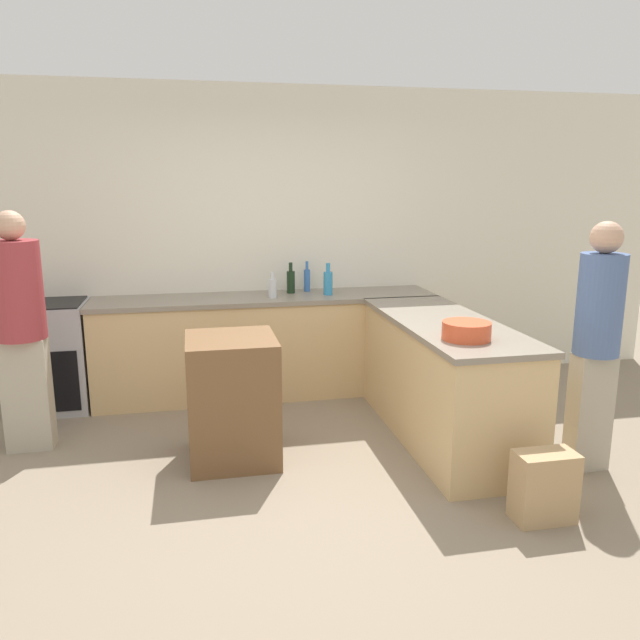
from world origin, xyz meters
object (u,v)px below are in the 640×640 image
(dish_soap_bottle, at_px, (328,282))
(wine_bottle_dark, at_px, (291,281))
(vinegar_bottle_clear, at_px, (273,288))
(paper_bag, at_px, (544,487))
(island_table, at_px, (233,399))
(mixing_bowl, at_px, (466,331))
(person_at_peninsula, at_px, (597,337))
(range_oven, at_px, (52,356))
(person_by_range, at_px, (20,324))
(water_bottle_blue, at_px, (307,279))

(dish_soap_bottle, bearing_deg, wine_bottle_dark, 153.40)
(vinegar_bottle_clear, bearing_deg, paper_bag, -63.20)
(island_table, xyz_separation_m, mixing_bowl, (1.45, -0.48, 0.52))
(mixing_bowl, bearing_deg, vinegar_bottle_clear, 120.93)
(vinegar_bottle_clear, height_order, dish_soap_bottle, dish_soap_bottle)
(island_table, height_order, person_at_peninsula, person_at_peninsula)
(range_oven, xyz_separation_m, person_by_range, (0.00, -0.84, 0.46))
(vinegar_bottle_clear, bearing_deg, person_at_peninsula, -44.82)
(mixing_bowl, height_order, water_bottle_blue, water_bottle_blue)
(range_oven, bearing_deg, water_bottle_blue, 4.34)
(mixing_bowl, relative_size, person_by_range, 0.18)
(person_by_range, distance_m, paper_bag, 3.53)
(water_bottle_blue, distance_m, dish_soap_bottle, 0.26)
(range_oven, bearing_deg, mixing_bowl, -31.93)
(person_by_range, bearing_deg, dish_soap_bottle, 18.62)
(island_table, bearing_deg, range_oven, 137.25)
(wine_bottle_dark, height_order, person_by_range, person_by_range)
(wine_bottle_dark, distance_m, vinegar_bottle_clear, 0.28)
(island_table, height_order, wine_bottle_dark, wine_bottle_dark)
(island_table, bearing_deg, dish_soap_bottle, 53.19)
(mixing_bowl, xyz_separation_m, vinegar_bottle_clear, (-1.01, 1.69, 0.03))
(water_bottle_blue, distance_m, person_by_range, 2.42)
(wine_bottle_dark, xyz_separation_m, person_by_range, (-2.04, -0.94, -0.09))
(dish_soap_bottle, bearing_deg, person_at_peninsula, -54.37)
(mixing_bowl, relative_size, dish_soap_bottle, 1.10)
(range_oven, height_order, dish_soap_bottle, dish_soap_bottle)
(wine_bottle_dark, height_order, person_at_peninsula, person_at_peninsula)
(person_by_range, bearing_deg, water_bottle_blue, 24.59)
(water_bottle_blue, relative_size, person_by_range, 0.16)
(water_bottle_blue, relative_size, person_at_peninsula, 0.17)
(water_bottle_blue, xyz_separation_m, person_at_peninsula, (1.49, -2.09, -0.10))
(island_table, xyz_separation_m, dish_soap_bottle, (0.94, 1.25, 0.57))
(wine_bottle_dark, bearing_deg, person_at_peninsula, -50.86)
(range_oven, bearing_deg, paper_bag, -39.02)
(dish_soap_bottle, bearing_deg, island_table, -126.81)
(range_oven, height_order, wine_bottle_dark, wine_bottle_dark)
(wine_bottle_dark, bearing_deg, island_table, -114.14)
(mixing_bowl, xyz_separation_m, wine_bottle_dark, (-0.82, 1.89, 0.05))
(dish_soap_bottle, xyz_separation_m, person_by_range, (-2.35, -0.79, -0.09))
(mixing_bowl, xyz_separation_m, person_by_range, (-2.86, 0.95, -0.03))
(dish_soap_bottle, bearing_deg, paper_bag, -73.80)
(range_oven, bearing_deg, vinegar_bottle_clear, -2.88)
(paper_bag, bearing_deg, water_bottle_blue, 107.91)
(person_at_peninsula, bearing_deg, mixing_bowl, 170.30)
(vinegar_bottle_clear, xyz_separation_m, dish_soap_bottle, (0.50, 0.05, 0.02))
(island_table, relative_size, wine_bottle_dark, 3.13)
(paper_bag, bearing_deg, person_by_range, 151.80)
(range_oven, bearing_deg, person_at_peninsula, -27.54)
(island_table, bearing_deg, vinegar_bottle_clear, 69.97)
(vinegar_bottle_clear, bearing_deg, mixing_bowl, -59.07)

